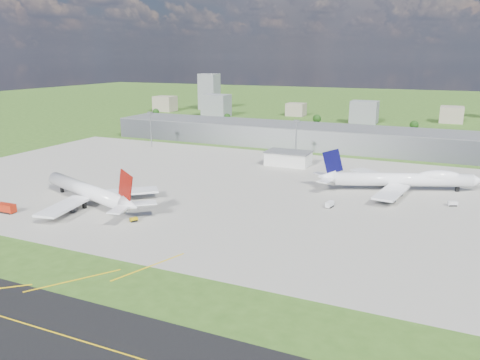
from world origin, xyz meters
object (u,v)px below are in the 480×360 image
at_px(van_white_far, 453,204).
at_px(airliner_red_twin, 90,192).
at_px(fire_truck, 6,208).
at_px(airliner_blue_quad, 403,180).
at_px(tug_yellow, 134,220).
at_px(van_white_near, 330,205).

bearing_deg(van_white_far, airliner_red_twin, -179.80).
bearing_deg(fire_truck, airliner_red_twin, 42.58).
distance_m(airliner_blue_quad, fire_truck, 182.95).
xyz_separation_m(fire_truck, tug_yellow, (56.43, 12.81, -1.08)).
xyz_separation_m(airliner_red_twin, airliner_blue_quad, (126.16, 79.54, 0.25)).
xyz_separation_m(airliner_red_twin, van_white_far, (149.08, 63.06, -4.46)).
xyz_separation_m(fire_truck, van_white_far, (173.77, 86.96, -0.81)).
relative_size(tug_yellow, van_white_far, 0.79).
distance_m(tug_yellow, van_white_far, 138.81).
xyz_separation_m(airliner_blue_quad, tug_yellow, (-94.42, -90.63, -4.98)).
distance_m(fire_truck, van_white_near, 139.28).
height_order(airliner_red_twin, van_white_far, airliner_red_twin).
xyz_separation_m(airliner_blue_quad, van_white_near, (-26.60, -40.51, -4.53)).
height_order(airliner_red_twin, van_white_near, airliner_red_twin).
height_order(tug_yellow, van_white_far, van_white_far).
xyz_separation_m(airliner_red_twin, van_white_near, (99.56, 39.03, -4.28)).
bearing_deg(van_white_near, airliner_red_twin, 123.60).
height_order(airliner_blue_quad, van_white_far, airliner_blue_quad).
xyz_separation_m(airliner_red_twin, tug_yellow, (31.74, -11.09, -4.73)).
height_order(airliner_blue_quad, van_white_near, airliner_blue_quad).
distance_m(airliner_blue_quad, tug_yellow, 130.97).
bearing_deg(airliner_red_twin, van_white_far, -137.06).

